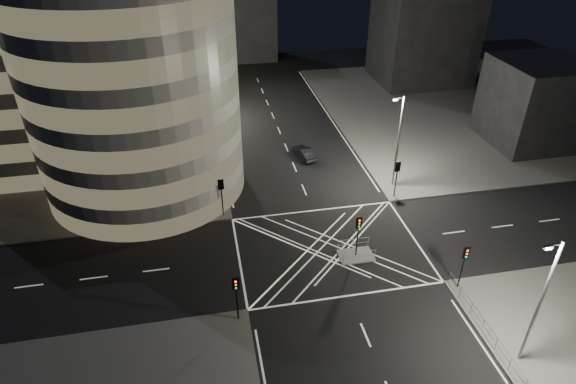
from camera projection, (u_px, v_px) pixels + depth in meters
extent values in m
plane|color=black|center=(329.00, 248.00, 42.75)|extent=(120.00, 120.00, 0.00)
cube|color=#595653|center=(49.00, 142.00, 60.37)|extent=(42.00, 42.00, 0.15)
cube|color=#595653|center=(473.00, 108.00, 69.81)|extent=(42.00, 42.00, 0.15)
cube|color=slate|center=(356.00, 256.00, 41.80)|extent=(3.00, 2.00, 0.15)
cylinder|color=#9C9993|center=(131.00, 71.00, 44.98)|extent=(20.00, 20.00, 25.00)
cube|color=#9C9993|center=(42.00, 47.00, 51.64)|extent=(20.00, 18.00, 25.00)
cube|color=#9C9993|center=(104.00, 21.00, 68.01)|extent=(24.00, 16.00, 22.00)
cube|color=black|center=(423.00, 33.00, 76.04)|extent=(14.00, 12.00, 15.00)
cube|color=black|center=(536.00, 102.00, 58.14)|extent=(10.00, 10.00, 10.00)
cube|color=black|center=(224.00, 8.00, 85.35)|extent=(18.00, 8.00, 18.00)
cylinder|color=black|center=(203.00, 192.00, 47.66)|extent=(0.32, 0.32, 2.84)
ellipsoid|color=black|center=(201.00, 169.00, 46.21)|extent=(4.68, 4.68, 5.39)
cylinder|color=black|center=(201.00, 160.00, 52.40)|extent=(0.32, 0.32, 3.72)
ellipsoid|color=black|center=(198.00, 133.00, 50.67)|extent=(5.00, 5.00, 5.74)
cylinder|color=black|center=(199.00, 138.00, 57.50)|extent=(0.32, 0.32, 3.24)
ellipsoid|color=black|center=(196.00, 118.00, 56.08)|extent=(3.77, 3.77, 4.33)
cylinder|color=black|center=(196.00, 115.00, 62.23)|extent=(0.32, 0.32, 4.15)
ellipsoid|color=black|center=(194.00, 91.00, 60.47)|extent=(4.41, 4.41, 5.08)
cylinder|color=black|center=(195.00, 102.00, 67.50)|extent=(0.32, 0.32, 3.02)
ellipsoid|color=black|center=(193.00, 84.00, 66.09)|extent=(4.09, 4.09, 4.70)
cylinder|color=black|center=(222.00, 202.00, 46.07)|extent=(0.12, 0.12, 3.00)
cube|color=black|center=(221.00, 185.00, 45.03)|extent=(0.28, 0.22, 0.90)
cube|color=black|center=(221.00, 185.00, 45.03)|extent=(0.55, 0.04, 1.10)
cylinder|color=black|center=(237.00, 304.00, 34.80)|extent=(0.12, 0.12, 3.00)
cube|color=black|center=(236.00, 284.00, 33.76)|extent=(0.28, 0.22, 0.90)
cube|color=black|center=(236.00, 284.00, 33.76)|extent=(0.55, 0.04, 1.10)
cylinder|color=black|center=(396.00, 184.00, 48.94)|extent=(0.12, 0.12, 3.00)
cube|color=black|center=(398.00, 167.00, 47.89)|extent=(0.28, 0.22, 0.90)
cube|color=black|center=(398.00, 167.00, 47.89)|extent=(0.55, 0.04, 1.10)
cylinder|color=black|center=(461.00, 272.00, 37.67)|extent=(0.12, 0.12, 3.00)
cube|color=black|center=(466.00, 253.00, 36.62)|extent=(0.28, 0.22, 0.90)
cube|color=black|center=(466.00, 253.00, 36.62)|extent=(0.55, 0.04, 1.10)
cylinder|color=black|center=(357.00, 241.00, 40.95)|extent=(0.12, 0.12, 3.00)
cube|color=black|center=(359.00, 223.00, 39.91)|extent=(0.28, 0.22, 0.90)
cube|color=black|center=(359.00, 223.00, 39.91)|extent=(0.55, 0.04, 1.10)
cylinder|color=slate|center=(209.00, 146.00, 48.40)|extent=(0.20, 0.20, 10.00)
cylinder|color=slate|center=(209.00, 100.00, 45.87)|extent=(0.90, 0.10, 0.10)
cube|color=slate|center=(214.00, 101.00, 46.00)|extent=(0.50, 0.25, 0.18)
cube|color=white|center=(214.00, 102.00, 46.06)|extent=(0.42, 0.20, 0.05)
cylinder|color=slate|center=(201.00, 85.00, 63.31)|extent=(0.20, 0.20, 10.00)
cylinder|color=slate|center=(201.00, 48.00, 60.79)|extent=(0.90, 0.10, 0.10)
cube|color=slate|center=(205.00, 48.00, 60.91)|extent=(0.50, 0.25, 0.18)
cube|color=white|center=(205.00, 49.00, 60.97)|extent=(0.42, 0.20, 0.05)
cylinder|color=slate|center=(398.00, 143.00, 49.00)|extent=(0.20, 0.20, 10.00)
cylinder|color=slate|center=(400.00, 98.00, 46.33)|extent=(0.90, 0.10, 0.10)
cube|color=slate|center=(395.00, 99.00, 46.31)|extent=(0.50, 0.25, 0.18)
cube|color=white|center=(395.00, 100.00, 46.37)|extent=(0.42, 0.20, 0.05)
cylinder|color=slate|center=(539.00, 305.00, 29.94)|extent=(0.20, 0.20, 10.00)
cylinder|color=slate|center=(556.00, 245.00, 27.27)|extent=(0.90, 0.10, 0.10)
cube|color=slate|center=(548.00, 247.00, 27.25)|extent=(0.50, 0.25, 0.18)
cube|color=white|center=(548.00, 248.00, 27.31)|extent=(0.42, 0.20, 0.05)
cube|color=slate|center=(489.00, 334.00, 33.66)|extent=(0.06, 11.70, 1.10)
cube|color=slate|center=(360.00, 257.00, 40.72)|extent=(2.80, 0.06, 1.10)
cube|color=slate|center=(353.00, 244.00, 42.21)|extent=(2.80, 0.06, 1.10)
imported|color=black|center=(304.00, 153.00, 56.68)|extent=(2.40, 4.29, 1.34)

